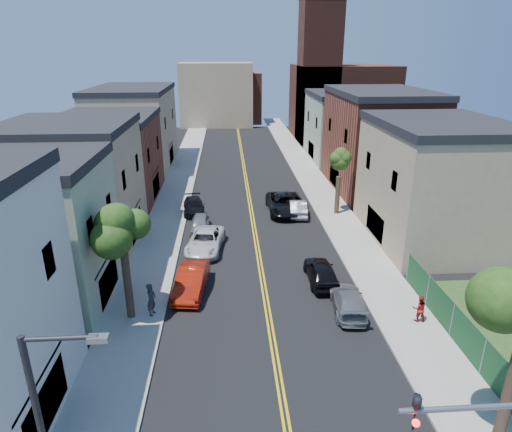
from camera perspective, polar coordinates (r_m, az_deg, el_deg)
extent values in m
cube|color=gray|center=(50.60, -10.17, 3.84)|extent=(3.20, 100.00, 0.15)
cube|color=gray|center=(51.28, 7.70, 4.21)|extent=(3.20, 100.00, 0.15)
cube|color=gray|center=(50.43, -8.19, 3.90)|extent=(0.30, 100.00, 0.15)
cube|color=gray|center=(50.97, 5.76, 4.19)|extent=(0.30, 100.00, 0.15)
cube|color=gray|center=(28.79, -27.77, -2.70)|extent=(9.00, 8.00, 8.50)
cube|color=#998466|center=(36.60, -22.52, 3.24)|extent=(9.00, 10.00, 9.00)
cube|color=brown|center=(46.90, -18.44, 6.73)|extent=(9.00, 12.00, 8.00)
cube|color=#998466|center=(60.14, -15.37, 10.69)|extent=(9.00, 16.00, 9.50)
cube|color=#998466|center=(37.37, 22.06, 3.64)|extent=(9.00, 12.00, 9.00)
cube|color=brown|center=(49.83, 15.40, 9.01)|extent=(9.00, 14.00, 10.00)
cube|color=gray|center=(63.14, 11.29, 11.01)|extent=(9.00, 12.00, 8.50)
cube|color=#4C2319|center=(79.12, 10.94, 14.23)|extent=(16.00, 14.00, 12.00)
cube|color=#4C2319|center=(73.71, 8.06, 17.84)|extent=(6.00, 6.00, 22.00)
cube|color=#998466|center=(90.57, -5.14, 15.30)|extent=(14.00, 8.00, 12.00)
cube|color=brown|center=(94.66, -2.57, 14.99)|extent=(10.00, 8.00, 10.00)
cube|color=#143F1E|center=(25.08, 25.51, -13.95)|extent=(0.04, 15.00, 1.90)
cylinder|color=#35281A|center=(26.03, -16.19, -8.62)|extent=(0.44, 0.44, 3.96)
sphere|color=#1D3C10|center=(24.27, -17.20, 0.32)|extent=(5.20, 5.20, 5.20)
sphere|color=#1D3C10|center=(23.46, -16.44, 2.40)|extent=(3.90, 3.90, 3.90)
sphere|color=#1D3C10|center=(25.04, -17.98, -0.41)|extent=(3.64, 3.64, 3.64)
cylinder|color=#35281A|center=(19.96, 29.60, -20.12)|extent=(0.44, 0.44, 4.40)
sphere|color=#1D3C10|center=(17.78, 29.45, -8.80)|extent=(4.06, 4.06, 4.06)
cylinder|color=#35281A|center=(41.44, 10.47, 2.68)|extent=(0.44, 0.44, 3.52)
sphere|color=#1D3C10|center=(40.45, 10.81, 7.72)|extent=(4.40, 4.40, 4.40)
sphere|color=#1D3C10|center=(40.07, 11.63, 8.83)|extent=(3.30, 3.30, 3.30)
sphere|color=#1D3C10|center=(40.86, 10.02, 7.26)|extent=(3.08, 3.08, 3.08)
cylinder|color=slate|center=(12.71, 30.05, -20.40)|extent=(5.40, 0.14, 0.14)
imported|color=black|center=(11.74, 19.82, -22.72)|extent=(0.16, 0.20, 1.00)
sphere|color=#FF0C0C|center=(11.79, 19.93, -23.81)|extent=(0.18, 0.18, 0.18)
cylinder|color=black|center=(11.95, -23.99, -14.22)|extent=(1.80, 0.12, 0.12)
cube|color=slate|center=(11.70, -19.68, -14.66)|extent=(0.50, 0.25, 0.15)
imported|color=#AB1D0B|center=(28.53, -8.32, -8.28)|extent=(2.23, 4.98, 1.59)
imported|color=silver|center=(34.08, -6.56, -3.24)|extent=(3.18, 5.68, 1.50)
imported|color=slate|center=(37.67, -7.23, -1.01)|extent=(1.64, 3.92, 1.33)
imported|color=black|center=(42.10, -8.12, 1.28)|extent=(2.14, 4.54, 1.28)
imported|color=slate|center=(27.02, 11.79, -10.67)|extent=(2.22, 4.63, 1.30)
imported|color=black|center=(29.70, 8.40, -7.12)|extent=(1.81, 4.48, 1.52)
imported|color=#A8A9AF|center=(41.22, 5.40, 1.10)|extent=(1.91, 4.52, 1.45)
imported|color=black|center=(43.23, 4.34, 2.11)|extent=(3.09, 5.62, 1.49)
imported|color=black|center=(41.68, 3.54, 1.56)|extent=(2.97, 6.18, 1.70)
imported|color=#26272E|center=(26.37, -13.34, -10.42)|extent=(0.64, 0.81, 1.97)
imported|color=maroon|center=(26.85, 20.31, -11.11)|extent=(0.84, 0.69, 1.59)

